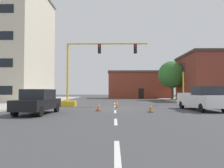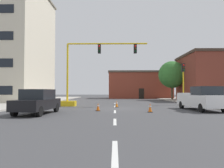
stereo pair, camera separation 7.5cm
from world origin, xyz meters
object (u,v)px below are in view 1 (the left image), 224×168
traffic_cone_roadside_a (98,107)px  traffic_cone_roadside_c (150,108)px  tree_right_far (172,75)px  sedan_black_near_left (38,101)px  pickup_truck_white (201,99)px  traffic_signal_gantry (79,85)px  traffic_light_pole_right (183,75)px  traffic_cone_roadside_b (117,104)px

traffic_cone_roadside_a → traffic_cone_roadside_c: (4.05, -1.07, 0.01)m
traffic_cone_roadside_a → tree_right_far: bearing=60.8°
sedan_black_near_left → traffic_cone_roadside_a: (4.06, 2.41, -0.56)m
pickup_truck_white → sedan_black_near_left: (-12.68, -3.04, -0.09)m
traffic_signal_gantry → tree_right_far: bearing=47.4°
traffic_light_pole_right → sedan_black_near_left: bearing=-144.1°
traffic_signal_gantry → sedan_black_near_left: traffic_signal_gantry is taller
sedan_black_near_left → tree_right_far: bearing=55.9°
sedan_black_near_left → traffic_cone_roadside_a: sedan_black_near_left is taller
sedan_black_near_left → traffic_signal_gantry: bearing=78.8°
traffic_signal_gantry → sedan_black_near_left: bearing=-101.2°
traffic_signal_gantry → sedan_black_near_left: (-1.55, -7.86, -1.38)m
sedan_black_near_left → pickup_truck_white: bearing=13.5°
traffic_signal_gantry → tree_right_far: 21.07m
tree_right_far → traffic_signal_gantry: bearing=-132.6°
traffic_signal_gantry → traffic_cone_roadside_a: (2.51, -5.46, -1.95)m
traffic_light_pole_right → traffic_signal_gantry: bearing=-171.3°
sedan_black_near_left → traffic_cone_roadside_a: 4.76m
traffic_light_pole_right → tree_right_far: (2.38, 13.60, 1.06)m
traffic_signal_gantry → traffic_cone_roadside_a: bearing=-65.3°
traffic_cone_roadside_c → traffic_cone_roadside_b: bearing=116.0°
pickup_truck_white → traffic_cone_roadside_c: size_ratio=8.05×
tree_right_far → sedan_black_near_left: size_ratio=1.52×
traffic_signal_gantry → pickup_truck_white: traffic_signal_gantry is taller
traffic_signal_gantry → traffic_cone_roadside_a: size_ratio=14.36×
traffic_cone_roadside_a → traffic_cone_roadside_c: traffic_cone_roadside_c is taller
traffic_signal_gantry → traffic_cone_roadside_b: 4.73m
tree_right_far → traffic_cone_roadside_b: bearing=-121.0°
traffic_signal_gantry → sedan_black_near_left: size_ratio=2.06×
traffic_cone_roadside_a → traffic_cone_roadside_c: 4.19m
tree_right_far → traffic_cone_roadside_c: bearing=-109.2°
sedan_black_near_left → traffic_cone_roadside_a: size_ratio=6.96×
traffic_cone_roadside_b → traffic_cone_roadside_c: (2.49, -5.10, 0.02)m
pickup_truck_white → traffic_cone_roadside_b: pickup_truck_white is taller
sedan_black_near_left → traffic_cone_roadside_c: bearing=9.4°
traffic_signal_gantry → tree_right_far: (14.18, 15.40, 2.32)m
traffic_cone_roadside_c → traffic_cone_roadside_a: bearing=165.2°
pickup_truck_white → traffic_cone_roadside_a: pickup_truck_white is taller
traffic_cone_roadside_a → traffic_cone_roadside_b: (1.56, 4.03, -0.00)m
sedan_black_near_left → traffic_cone_roadside_b: size_ratio=7.03×
traffic_cone_roadside_b → traffic_cone_roadside_c: 5.68m
tree_right_far → traffic_cone_roadside_b: size_ratio=10.71×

